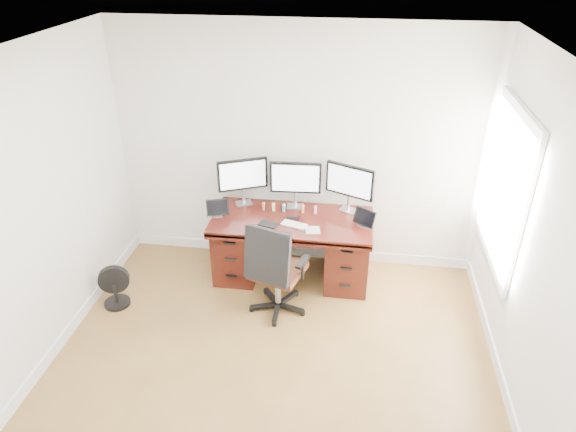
# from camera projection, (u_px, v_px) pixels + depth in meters

# --- Properties ---
(ground) EXTENTS (4.50, 4.50, 0.00)m
(ground) POSITION_uv_depth(u_px,v_px,m) (263.00, 404.00, 4.24)
(ground) COLOR brown
(ground) RESTS_ON ground
(back_wall) EXTENTS (4.00, 0.10, 2.70)m
(back_wall) POSITION_uv_depth(u_px,v_px,m) (298.00, 150.00, 5.52)
(back_wall) COLOR white
(back_wall) RESTS_ON ground
(right_wall) EXTENTS (0.10, 4.50, 2.70)m
(right_wall) POSITION_uv_depth(u_px,v_px,m) (554.00, 285.00, 3.43)
(right_wall) COLOR white
(right_wall) RESTS_ON ground
(desk) EXTENTS (1.70, 0.80, 0.75)m
(desk) POSITION_uv_depth(u_px,v_px,m) (292.00, 245.00, 5.63)
(desk) COLOR #38100B
(desk) RESTS_ON ground
(office_chair) EXTENTS (0.69, 0.69, 1.05)m
(office_chair) POSITION_uv_depth(u_px,v_px,m) (276.00, 284.00, 5.11)
(office_chair) COLOR black
(office_chair) RESTS_ON ground
(floor_fan) EXTENTS (0.32, 0.27, 0.46)m
(floor_fan) POSITION_uv_depth(u_px,v_px,m) (114.00, 287.00, 5.26)
(floor_fan) COLOR black
(floor_fan) RESTS_ON ground
(monitor_left) EXTENTS (0.51, 0.26, 0.53)m
(monitor_left) POSITION_uv_depth(u_px,v_px,m) (243.00, 176.00, 5.57)
(monitor_left) COLOR silver
(monitor_left) RESTS_ON desk
(monitor_center) EXTENTS (0.55, 0.15, 0.53)m
(monitor_center) POSITION_uv_depth(u_px,v_px,m) (295.00, 179.00, 5.50)
(monitor_center) COLOR silver
(monitor_center) RESTS_ON desk
(monitor_right) EXTENTS (0.51, 0.26, 0.53)m
(monitor_right) POSITION_uv_depth(u_px,v_px,m) (350.00, 183.00, 5.43)
(monitor_right) COLOR silver
(monitor_right) RESTS_ON desk
(tablet_left) EXTENTS (0.25, 0.14, 0.19)m
(tablet_left) POSITION_uv_depth(u_px,v_px,m) (218.00, 209.00, 5.44)
(tablet_left) COLOR silver
(tablet_left) RESTS_ON desk
(tablet_right) EXTENTS (0.24, 0.19, 0.19)m
(tablet_right) POSITION_uv_depth(u_px,v_px,m) (364.00, 219.00, 5.25)
(tablet_right) COLOR silver
(tablet_right) RESTS_ON desk
(keyboard) EXTENTS (0.29, 0.19, 0.01)m
(keyboard) POSITION_uv_depth(u_px,v_px,m) (294.00, 225.00, 5.31)
(keyboard) COLOR white
(keyboard) RESTS_ON desk
(trackpad) EXTENTS (0.17, 0.17, 0.01)m
(trackpad) POSITION_uv_depth(u_px,v_px,m) (313.00, 230.00, 5.21)
(trackpad) COLOR silver
(trackpad) RESTS_ON desk
(drawing_tablet) EXTENTS (0.22, 0.18, 0.01)m
(drawing_tablet) POSITION_uv_depth(u_px,v_px,m) (269.00, 224.00, 5.32)
(drawing_tablet) COLOR black
(drawing_tablet) RESTS_ON desk
(phone) EXTENTS (0.13, 0.07, 0.01)m
(phone) POSITION_uv_depth(u_px,v_px,m) (293.00, 218.00, 5.44)
(phone) COLOR black
(phone) RESTS_ON desk
(figurine_brown) EXTENTS (0.04, 0.04, 0.10)m
(figurine_brown) POSITION_uv_depth(u_px,v_px,m) (264.00, 206.00, 5.57)
(figurine_brown) COLOR brown
(figurine_brown) RESTS_ON desk
(figurine_yellow) EXTENTS (0.04, 0.04, 0.10)m
(figurine_yellow) POSITION_uv_depth(u_px,v_px,m) (274.00, 206.00, 5.56)
(figurine_yellow) COLOR #E6DB77
(figurine_yellow) RESTS_ON desk
(figurine_blue) EXTENTS (0.04, 0.04, 0.10)m
(figurine_blue) POSITION_uv_depth(u_px,v_px,m) (284.00, 207.00, 5.55)
(figurine_blue) COLOR #54ABF0
(figurine_blue) RESTS_ON desk
(figurine_orange) EXTENTS (0.04, 0.04, 0.10)m
(figurine_orange) POSITION_uv_depth(u_px,v_px,m) (303.00, 208.00, 5.52)
(figurine_orange) COLOR #F78755
(figurine_orange) RESTS_ON desk
(figurine_pink) EXTENTS (0.04, 0.04, 0.10)m
(figurine_pink) POSITION_uv_depth(u_px,v_px,m) (315.00, 209.00, 5.50)
(figurine_pink) COLOR pink
(figurine_pink) RESTS_ON desk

